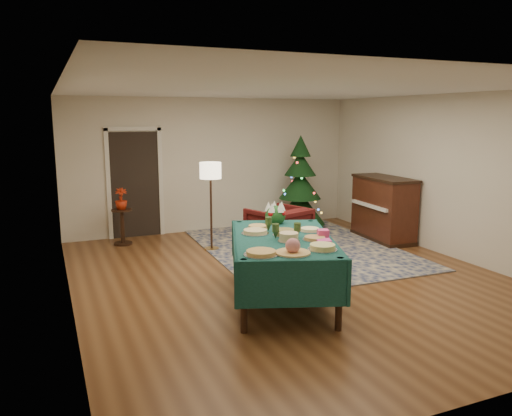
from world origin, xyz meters
name	(u,v)px	position (x,y,z in m)	size (l,w,h in m)	color
room_shell	(291,186)	(0.00, 0.00, 1.35)	(7.00, 7.00, 7.00)	#593319
doorway	(135,181)	(-1.60, 3.48, 1.10)	(1.08, 0.04, 2.16)	black
rug	(300,248)	(0.91, 1.40, 0.01)	(3.20, 4.20, 0.02)	navy
buffet_table	(282,250)	(-0.50, -0.76, 0.67)	(1.89, 2.43, 0.83)	black
platter_0	(261,253)	(-1.08, -1.41, 0.85)	(0.38, 0.38, 0.05)	silver
platter_1	(293,248)	(-0.75, -1.51, 0.90)	(0.40, 0.40, 0.18)	silver
platter_2	(322,247)	(-0.36, -1.49, 0.86)	(0.34, 0.34, 0.07)	silver
platter_3	(289,237)	(-0.54, -1.00, 0.88)	(0.27, 0.27, 0.11)	silver
platter_4	(315,239)	(-0.21, -1.06, 0.85)	(0.30, 0.30, 0.05)	silver
platter_5	(255,232)	(-0.75, -0.46, 0.86)	(0.36, 0.36, 0.06)	silver
platter_6	(284,233)	(-0.44, -0.69, 0.87)	(0.30, 0.30, 0.08)	silver
platter_7	(310,230)	(-0.03, -0.62, 0.85)	(0.29, 0.29, 0.05)	silver
platter_8	(258,227)	(-0.59, -0.19, 0.85)	(0.31, 0.31, 0.05)	silver
goblet_0	(268,224)	(-0.53, -0.39, 0.93)	(0.09, 0.09, 0.19)	#2D471E
goblet_1	(297,230)	(-0.35, -0.87, 0.93)	(0.09, 0.09, 0.19)	#2D471E
goblet_2	(276,231)	(-0.63, -0.81, 0.93)	(0.09, 0.09, 0.19)	#2D471E
napkin_stack	(324,241)	(-0.18, -1.22, 0.85)	(0.17, 0.17, 0.04)	#E13E9A
gift_box	(323,234)	(-0.07, -1.01, 0.89)	(0.13, 0.13, 0.11)	#E64083
centerpiece	(275,213)	(-0.23, 0.03, 0.98)	(0.30, 0.30, 0.34)	#1E4C1E
armchair	(279,228)	(0.42, 1.27, 0.45)	(0.87, 0.82, 0.90)	#49100F
floor_lamp	(211,176)	(-0.56, 1.97, 1.31)	(0.38, 0.38, 1.55)	#A57F3F
side_table	(122,227)	(-1.95, 2.95, 0.32)	(0.37, 0.37, 0.66)	black
potted_plant	(121,203)	(-1.95, 2.95, 0.77)	(0.22, 0.39, 0.22)	#B1250C
christmas_tree	(300,187)	(1.70, 2.90, 0.88)	(1.40, 1.40, 1.95)	black
piano	(383,209)	(2.69, 1.38, 0.59)	(0.74, 1.43, 1.21)	black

